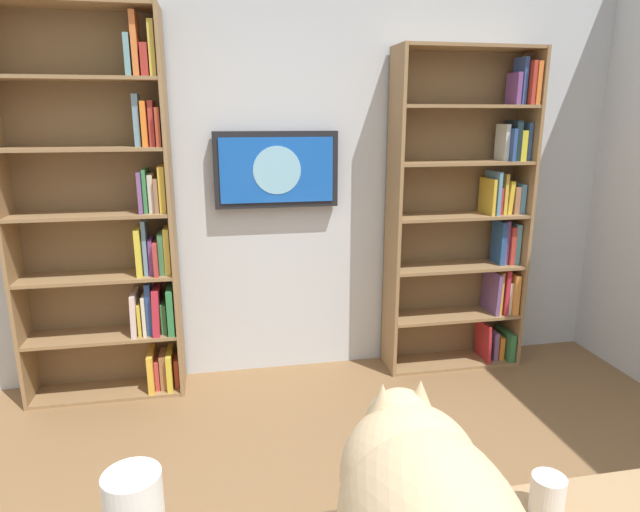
% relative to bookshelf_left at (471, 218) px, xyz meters
% --- Properties ---
extents(wall_back, '(4.52, 0.06, 2.70)m').
position_rel_bookshelf_left_xyz_m(wall_back, '(1.22, -0.17, 0.34)').
color(wall_back, silver).
rests_on(wall_back, ground).
extents(bookshelf_left, '(0.91, 0.28, 2.07)m').
position_rel_bookshelf_left_xyz_m(bookshelf_left, '(0.00, 0.00, 0.00)').
color(bookshelf_left, '#937047').
rests_on(bookshelf_left, ground).
extents(bookshelf_right, '(0.91, 0.28, 2.23)m').
position_rel_bookshelf_left_xyz_m(bookshelf_right, '(2.23, -0.00, 0.05)').
color(bookshelf_right, '#937047').
rests_on(bookshelf_right, ground).
extents(wall_mounted_tv, '(0.76, 0.07, 0.46)m').
position_rel_bookshelf_left_xyz_m(wall_mounted_tv, '(1.27, -0.08, 0.33)').
color(wall_mounted_tv, black).
extents(coffee_mug, '(0.08, 0.08, 0.10)m').
position_rel_bookshelf_left_xyz_m(coffee_mug, '(0.89, 2.26, -0.22)').
color(coffee_mug, white).
rests_on(coffee_mug, desk).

